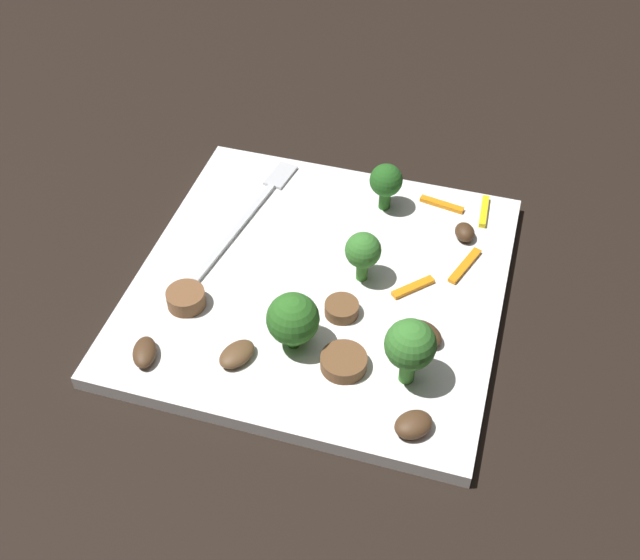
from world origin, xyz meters
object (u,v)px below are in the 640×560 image
broccoli_floret_2 (386,182)px  mushroom_3 (465,232)px  broccoli_floret_1 (288,318)px  pepper_strip_0 (413,287)px  sausage_slice_0 (186,298)px  mushroom_1 (413,425)px  broccoli_floret_0 (363,252)px  mushroom_4 (145,352)px  fork (250,213)px  pepper_strip_3 (465,266)px  sausage_slice_1 (342,309)px  mushroom_0 (424,333)px  broccoli_floret_3 (410,346)px  pepper_strip_1 (442,204)px  plate (320,285)px  pepper_strip_2 (484,211)px  mushroom_2 (237,354)px  sausage_slice_2 (344,362)px

broccoli_floret_2 → mushroom_3: 0.08m
broccoli_floret_1 → pepper_strip_0: bearing=-43.7°
sausage_slice_0 → mushroom_1: (-0.06, -0.19, -0.00)m
broccoli_floret_0 → mushroom_4: broccoli_floret_0 is taller
fork → broccoli_floret_2: size_ratio=4.05×
pepper_strip_3 → mushroom_1: bearing=176.9°
sausage_slice_1 → mushroom_3: size_ratio=1.28×
broccoli_floret_1 → pepper_strip_0: 0.12m
broccoli_floret_2 → pepper_strip_0: bearing=-153.9°
sausage_slice_0 → mushroom_0: bearing=-84.5°
broccoli_floret_1 → broccoli_floret_3: bearing=-94.8°
pepper_strip_1 → sausage_slice_0: bearing=135.3°
broccoli_floret_0 → pepper_strip_0: size_ratio=1.21×
pepper_strip_3 → sausage_slice_1: bearing=132.5°
plate → pepper_strip_1: (0.12, -0.08, 0.01)m
broccoli_floret_3 → pepper_strip_2: broccoli_floret_3 is taller
pepper_strip_2 → broccoli_floret_1: bearing=147.8°
broccoli_floret_0 → mushroom_3: 0.10m
sausage_slice_1 → mushroom_4: (-0.08, 0.13, 0.00)m
broccoli_floret_3 → pepper_strip_3: broccoli_floret_3 is taller
pepper_strip_3 → pepper_strip_1: bearing=24.2°
fork → broccoli_floret_1: (-0.13, -0.08, 0.03)m
broccoli_floret_0 → sausage_slice_0: bearing=118.1°
sausage_slice_0 → pepper_strip_2: bearing=-50.2°
sausage_slice_1 → pepper_strip_3: size_ratio=0.59×
sausage_slice_1 → pepper_strip_3: 0.11m
broccoli_floret_2 → mushroom_0: (-0.14, -0.06, -0.02)m
broccoli_floret_1 → mushroom_2: bearing=126.9°
sausage_slice_2 → mushroom_2: same height
mushroom_2 → sausage_slice_2: bearing=-79.1°
sausage_slice_2 → mushroom_1: bearing=-123.5°
pepper_strip_3 → broccoli_floret_1: bearing=136.0°
broccoli_floret_2 → mushroom_2: broccoli_floret_2 is taller
sausage_slice_1 → pepper_strip_0: sausage_slice_1 is taller
sausage_slice_2 → mushroom_0: bearing=-50.2°
broccoli_floret_3 → mushroom_3: bearing=-5.8°
broccoli_floret_1 → pepper_strip_0: size_ratio=1.29×
mushroom_2 → pepper_strip_2: bearing=-35.4°
pepper_strip_1 → fork: bearing=110.2°
broccoli_floret_1 → pepper_strip_2: size_ratio=1.24×
pepper_strip_0 → pepper_strip_1: (0.11, -0.00, 0.00)m
mushroom_4 → mushroom_0: bearing=-68.8°
broccoli_floret_0 → mushroom_3: size_ratio=2.18×
mushroom_0 → pepper_strip_1: (0.15, 0.01, -0.00)m
pepper_strip_1 → pepper_strip_2: same height
mushroom_4 → plate: bearing=-42.2°
mushroom_3 → sausage_slice_2: bearing=158.9°
broccoli_floret_2 → mushroom_2: (-0.20, 0.07, -0.02)m
sausage_slice_0 → mushroom_3: same height
mushroom_0 → mushroom_1: bearing=-174.1°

